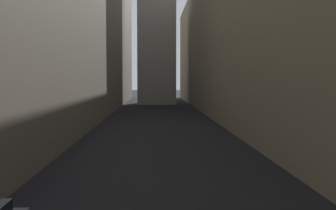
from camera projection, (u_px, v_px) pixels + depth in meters
name	position (u px, v px, depth m)	size (l,w,h in m)	color
ground_plane	(158.00, 120.00, 44.48)	(264.00, 264.00, 0.00)	black
building_block_right	(270.00, 32.00, 46.33)	(12.75, 108.00, 18.22)	gray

